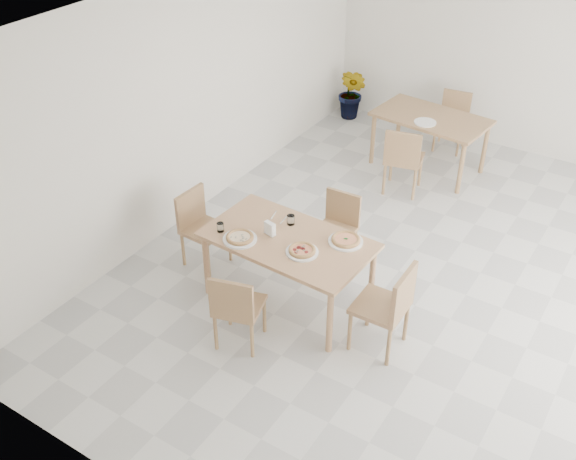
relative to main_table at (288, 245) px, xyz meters
The scene contains 21 objects.
main_table is the anchor object (origin of this frame).
chair_south 0.84m from the main_table, 92.21° to the right, with size 0.51×0.51×0.83m.
chair_north 0.90m from the main_table, 84.90° to the left, with size 0.41×0.41×0.80m.
chair_west 1.17m from the main_table, behind, with size 0.44×0.44×0.84m.
chair_east 1.15m from the main_table, ahead, with size 0.46×0.46×0.91m.
plate_margherita 0.56m from the main_table, 26.66° to the left, with size 0.33×0.33×0.02m, color white.
plate_mushroom 0.47m from the main_table, 145.06° to the right, with size 0.33×0.33×0.02m, color white.
plate_pepperoni 0.28m from the main_table, 27.59° to the right, with size 0.31×0.31×0.02m, color white.
pizza_margherita 0.56m from the main_table, 26.66° to the left, with size 0.30×0.30×0.03m.
pizza_mushroom 0.47m from the main_table, 145.06° to the right, with size 0.29×0.29×0.03m.
pizza_pepperoni 0.28m from the main_table, 27.59° to the right, with size 0.31×0.31×0.03m.
tumbler_a 0.68m from the main_table, 158.56° to the right, with size 0.07×0.07×0.09m, color white.
tumbler_b 0.28m from the main_table, 116.33° to the left, with size 0.08×0.08×0.10m, color white.
napkin_holder 0.23m from the main_table, 167.46° to the right, with size 0.14×0.09×0.14m.
fork_a 0.33m from the main_table, 130.33° to the left, with size 0.01×0.17×0.01m, color silver.
fork_b 0.44m from the main_table, 141.94° to the left, with size 0.01×0.17×0.01m, color silver.
second_table 3.34m from the main_table, 88.64° to the left, with size 1.51×0.97×0.75m.
chair_back_s 2.54m from the main_table, 88.41° to the left, with size 0.53×0.53×0.90m.
chair_back_n 4.11m from the main_table, 88.31° to the left, with size 0.44×0.44×0.81m.
plate_empty 3.11m from the main_table, 88.40° to the left, with size 0.28×0.28×0.02m, color white.
potted_plant 4.46m from the main_table, 109.92° to the left, with size 0.45×0.36×0.81m, color #336F21.
Camera 1 is at (1.71, -5.48, 4.44)m, focal length 42.00 mm.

